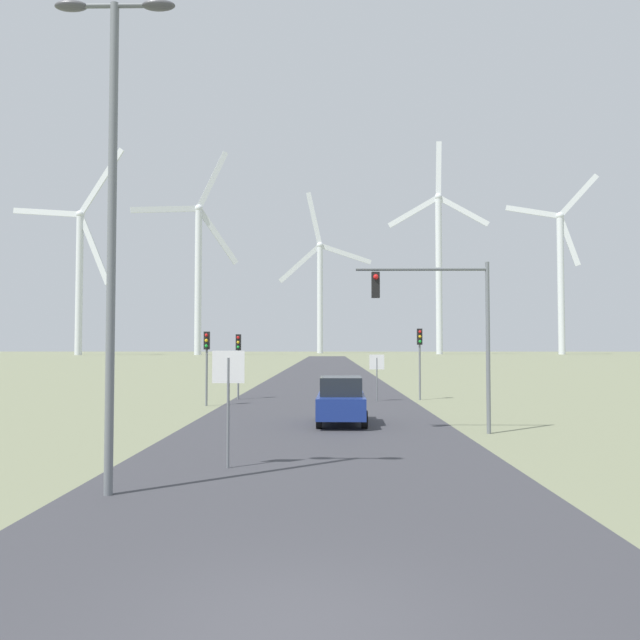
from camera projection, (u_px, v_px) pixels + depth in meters
ground_plane at (294, 627)px, 6.72m from camera, size 600.00×600.00×0.00m
road_surface at (324, 380)px, 54.67m from camera, size 10.00×240.00×0.01m
streetlamp at (112, 186)px, 12.86m from camera, size 2.53×0.32×10.23m
stop_sign_near at (228, 386)px, 15.46m from camera, size 0.81×0.07×2.90m
stop_sign_far at (377, 369)px, 33.88m from camera, size 0.81×0.07×2.53m
traffic_light_post_near_left at (207, 351)px, 31.29m from camera, size 0.28×0.34×3.73m
traffic_light_post_near_right at (420, 348)px, 34.71m from camera, size 0.28×0.34×3.97m
traffic_light_post_mid_left at (238, 352)px, 35.12m from camera, size 0.28×0.34×3.66m
traffic_light_mast_overhead at (441, 310)px, 21.58m from camera, size 4.63×0.34×5.93m
car_approaching at (341, 400)px, 23.96m from camera, size 1.89×4.14×1.83m
wind_turbine_far_left at (80, 265)px, 196.00m from camera, size 38.64×8.74×64.76m
wind_turbine_left at (198, 264)px, 200.17m from camera, size 32.11×13.12×66.92m
wind_turbine_center at (320, 285)px, 240.30m from camera, size 36.07×5.59×62.40m
wind_turbine_right at (439, 259)px, 214.15m from camera, size 34.23×6.11×73.69m
wind_turbine_far_right at (561, 270)px, 209.45m from camera, size 29.68×6.52×60.55m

